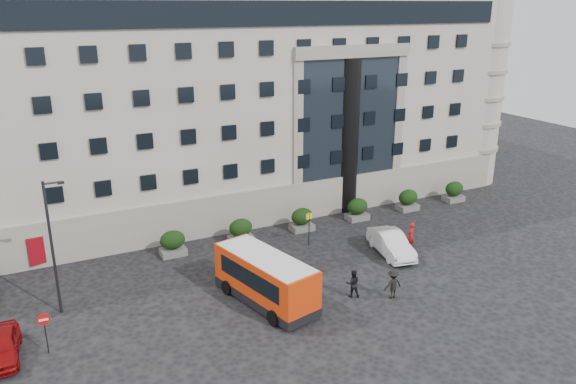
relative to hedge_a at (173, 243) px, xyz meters
name	(u,v)px	position (x,y,z in m)	size (l,w,h in m)	color
ground	(270,290)	(4.00, -7.80, -0.93)	(120.00, 120.00, 0.00)	black
civic_building	(230,93)	(10.00, 14.20, 8.07)	(44.00, 24.00, 18.00)	#9F9B8D
entrance_column	(348,137)	(16.00, 2.50, 5.57)	(1.80, 1.80, 13.00)	black
hedge_a	(173,243)	(0.00, 0.00, 0.00)	(1.80, 1.26, 1.84)	#545452
hedge_b	(241,231)	(5.20, 0.00, 0.00)	(1.80, 1.26, 1.84)	#545452
hedge_c	(302,219)	(10.40, 0.00, 0.00)	(1.80, 1.26, 1.84)	#545452
hedge_d	(358,209)	(15.60, 0.00, 0.00)	(1.80, 1.26, 1.84)	#545452
hedge_e	(408,200)	(20.80, 0.00, 0.00)	(1.80, 1.26, 1.84)	#545452
hedge_f	(454,191)	(26.00, 0.00, 0.00)	(1.80, 1.26, 1.84)	#545452
street_lamp	(53,243)	(-7.94, -4.80, 3.44)	(1.16, 0.18, 8.00)	#262628
bus_stop_sign	(309,223)	(9.50, -2.80, 0.80)	(0.50, 0.08, 2.52)	#262628
no_entry_sign	(44,325)	(-9.00, -8.84, 0.72)	(0.64, 0.16, 2.32)	#262628
minibus	(265,277)	(3.16, -9.04, 0.73)	(4.11, 7.61, 3.02)	red
red_truck	(33,230)	(-8.78, 5.09, 0.70)	(3.87, 6.35, 3.19)	maroon
parked_car_a	(1,346)	(-11.09, -8.25, -0.22)	(1.67, 4.16, 1.42)	maroon
white_taxi	(391,243)	(14.00, -6.80, -0.10)	(1.75, 5.02, 1.65)	silver
pedestrian_a	(411,235)	(15.97, -6.53, 0.05)	(0.71, 0.47, 1.95)	#A81015
pedestrian_b	(353,283)	(8.21, -10.78, -0.05)	(0.86, 0.67, 1.76)	black
pedestrian_c	(393,284)	(10.29, -12.01, 0.00)	(1.20, 0.69, 1.86)	black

